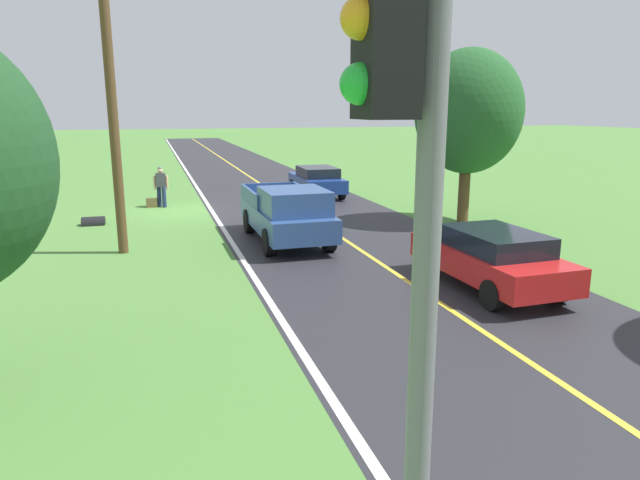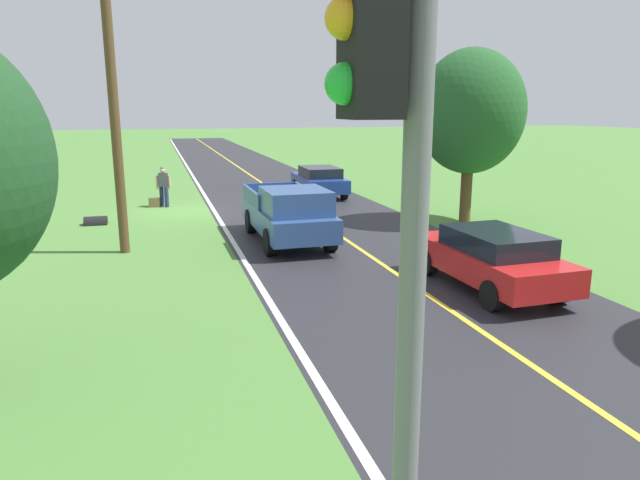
# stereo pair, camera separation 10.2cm
# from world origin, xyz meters

# --- Properties ---
(ground_plane) EXTENTS (200.00, 200.00, 0.00)m
(ground_plane) POSITION_xyz_m (0.00, 0.00, 0.00)
(ground_plane) COLOR #4C7F38
(road_surface) EXTENTS (7.48, 120.00, 0.00)m
(road_surface) POSITION_xyz_m (-4.60, 0.00, 0.00)
(road_surface) COLOR #28282D
(road_surface) RESTS_ON ground
(lane_edge_line) EXTENTS (0.16, 117.60, 0.00)m
(lane_edge_line) POSITION_xyz_m (-1.04, 0.00, 0.01)
(lane_edge_line) COLOR silver
(lane_edge_line) RESTS_ON ground
(lane_centre_line) EXTENTS (0.14, 117.60, 0.00)m
(lane_centre_line) POSITION_xyz_m (-4.60, 0.00, 0.01)
(lane_centre_line) COLOR gold
(lane_centre_line) RESTS_ON ground
(hitchhiker_walking) EXTENTS (0.62, 0.53, 1.75)m
(hitchhiker_walking) POSITION_xyz_m (0.91, -1.31, 0.98)
(hitchhiker_walking) COLOR navy
(hitchhiker_walking) RESTS_ON ground
(suitcase_carried) EXTENTS (0.48, 0.24, 0.40)m
(suitcase_carried) POSITION_xyz_m (1.33, -1.27, 0.20)
(suitcase_carried) COLOR brown
(suitcase_carried) RESTS_ON ground
(pickup_truck_passing) EXTENTS (2.13, 5.41, 1.82)m
(pickup_truck_passing) POSITION_xyz_m (-2.75, 6.85, 0.97)
(pickup_truck_passing) COLOR #2D4C84
(pickup_truck_passing) RESTS_ON ground
(traffic_light_mast) EXTENTS (0.61, 0.32, 5.20)m
(traffic_light_mast) POSITION_xyz_m (-0.04, 21.20, 3.55)
(traffic_light_mast) COLOR slate
(traffic_light_mast) RESTS_ON ground
(tree_far_side_near) EXTENTS (3.89, 3.89, 6.28)m
(tree_far_side_near) POSITION_xyz_m (-9.87, 5.28, 4.03)
(tree_far_side_near) COLOR brown
(tree_far_side_near) RESTS_ON ground
(sedan_near_oncoming) EXTENTS (1.99, 4.43, 1.41)m
(sedan_near_oncoming) POSITION_xyz_m (-6.40, -2.48, 0.75)
(sedan_near_oncoming) COLOR navy
(sedan_near_oncoming) RESTS_ON ground
(sedan_mid_oncoming) EXTENTS (2.04, 4.46, 1.41)m
(sedan_mid_oncoming) POSITION_xyz_m (-6.24, 12.74, 0.75)
(sedan_mid_oncoming) COLOR red
(sedan_mid_oncoming) RESTS_ON ground
(utility_pole_roadside) EXTENTS (0.28, 0.28, 7.40)m
(utility_pole_roadside) POSITION_xyz_m (2.21, 6.72, 3.70)
(utility_pole_roadside) COLOR brown
(utility_pole_roadside) RESTS_ON ground
(drainage_culvert) EXTENTS (0.80, 0.60, 0.60)m
(drainage_culvert) POSITION_xyz_m (3.42, 2.04, 0.00)
(drainage_culvert) COLOR black
(drainage_culvert) RESTS_ON ground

